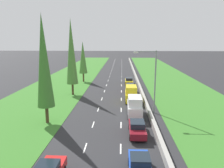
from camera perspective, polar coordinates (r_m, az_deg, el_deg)
ground_plane at (r=59.42m, az=0.85°, el=1.45°), size 300.00×300.00×0.00m
grass_verge_left at (r=61.12m, az=-11.10°, el=1.53°), size 14.00×140.00×0.04m
grass_verge_right at (r=60.71m, az=14.51°, el=1.31°), size 14.00×140.00×0.04m
median_barrier at (r=59.45m, az=6.35°, el=1.80°), size 0.44×120.00×0.85m
lane_markings at (r=59.42m, az=0.85°, el=1.45°), size 3.64×116.00×0.01m
blue_hatchback_right_lane at (r=18.21m, az=7.31°, el=-20.39°), size 1.74×3.90×1.72m
maroon_sedan_right_lane_third at (r=24.74m, az=6.63°, el=-11.43°), size 1.82×4.50×1.64m
white_van_right_lane at (r=30.33m, az=5.98°, el=-5.85°), size 1.96×4.90×2.82m
yellow_van_right_lane at (r=37.02m, az=5.04°, el=-2.62°), size 1.96×4.90×2.82m
red_hatchback_right_lane at (r=44.60m, az=4.80°, el=-0.91°), size 1.74×3.90×1.72m
yellow_sedan_right_lane at (r=51.54m, az=4.49°, el=0.76°), size 1.82×4.50×1.64m
poplar_tree_second at (r=27.67m, az=-17.53°, el=5.68°), size 2.14×2.14×13.62m
poplar_tree_third at (r=41.49m, az=-10.65°, el=8.34°), size 2.16×2.16×14.39m
poplar_tree_fourth at (r=54.62m, az=-7.66°, el=6.89°), size 2.05×2.05×10.07m
street_light_mast at (r=31.07m, az=10.69°, el=1.71°), size 3.20×0.28×9.00m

